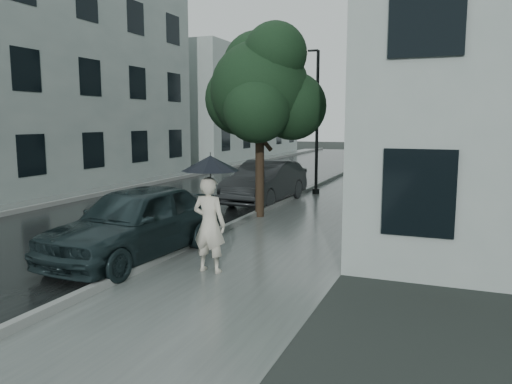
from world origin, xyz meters
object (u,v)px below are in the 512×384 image
at_px(street_tree, 261,89).
at_px(pedestrian, 209,225).
at_px(car_near, 136,222).
at_px(car_far, 265,182).
at_px(lamp_post, 314,112).

bearing_deg(street_tree, pedestrian, -78.69).
height_order(street_tree, car_near, street_tree).
relative_size(car_near, car_far, 1.01).
bearing_deg(street_tree, car_far, 107.60).
relative_size(street_tree, car_near, 1.25).
height_order(pedestrian, street_tree, street_tree).
bearing_deg(car_near, street_tree, 86.99).
bearing_deg(car_near, car_far, 95.12).
height_order(pedestrian, car_far, pedestrian).
xyz_separation_m(lamp_post, car_far, (-0.94, -2.71, -2.44)).
bearing_deg(lamp_post, car_near, -95.01).
xyz_separation_m(lamp_post, car_near, (-0.94, -10.32, -2.40)).
bearing_deg(car_far, car_near, -86.77).
relative_size(pedestrian, car_far, 0.41).
relative_size(lamp_post, car_far, 1.27).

